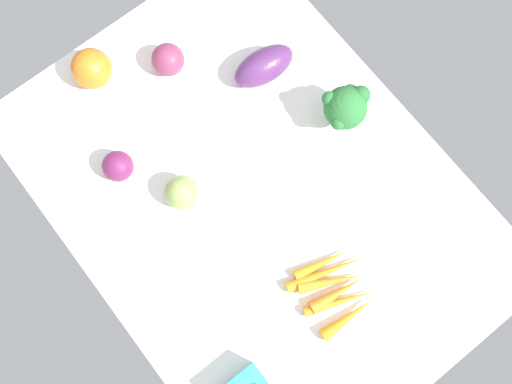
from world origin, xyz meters
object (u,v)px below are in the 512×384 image
red_onion_center (168,60)px  red_onion_near_basket (118,166)px  heirloom_tomato_orange (92,69)px  eggplant (264,66)px  broccoli_head (346,107)px  carrot_bunch (335,289)px  heirloom_tomato_green (182,192)px

red_onion_center → red_onion_near_basket: size_ratio=1.10×
heirloom_tomato_orange → eggplant: (22.30, 29.97, -0.74)cm
heirloom_tomato_orange → red_onion_center: (8.09, 14.40, -0.82)cm
broccoli_head → carrot_bunch: (27.43, -24.89, -6.13)cm
broccoli_head → red_onion_near_basket: (-20.32, -44.64, -4.09)cm
red_onion_center → eggplant: 21.09cm
broccoli_head → carrot_bunch: 37.54cm
heirloom_tomato_orange → carrot_bunch: size_ratio=0.49×
red_onion_center → heirloom_tomato_green: bearing=-30.6°
carrot_bunch → red_onion_near_basket: size_ratio=2.74×
carrot_bunch → eggplant: 50.15cm
heirloom_tomato_green → carrot_bunch: heirloom_tomato_green is taller
heirloom_tomato_orange → eggplant: heirloom_tomato_orange is taller
broccoli_head → red_onion_center: (-33.38, -22.05, -3.77)cm
heirloom_tomato_orange → broccoli_head: bearing=41.3°
broccoli_head → eggplant: 20.55cm
carrot_bunch → red_onion_center: bearing=177.3°
broccoli_head → red_onion_near_basket: bearing=-114.5°
carrot_bunch → eggplant: (-46.59, 18.41, 2.45)cm
broccoli_head → heirloom_tomato_orange: bearing=-138.7°
heirloom_tomato_orange → red_onion_near_basket: (21.14, -8.20, -1.15)cm
heirloom_tomato_orange → eggplant: bearing=53.3°
heirloom_tomato_orange → broccoli_head: broccoli_head is taller
carrot_bunch → red_onion_near_basket: bearing=-157.5°
broccoli_head → red_onion_near_basket: 49.22cm
heirloom_tomato_orange → carrot_bunch: 69.93cm
carrot_bunch → red_onion_center: red_onion_center is taller
red_onion_near_basket → heirloom_tomato_green: bearing=29.0°
heirloom_tomato_green → heirloom_tomato_orange: 34.15cm
red_onion_near_basket → carrot_bunch: bearing=22.5°
broccoli_head → red_onion_near_basket: size_ratio=1.83×
red_onion_center → red_onion_near_basket: bearing=-60.0°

